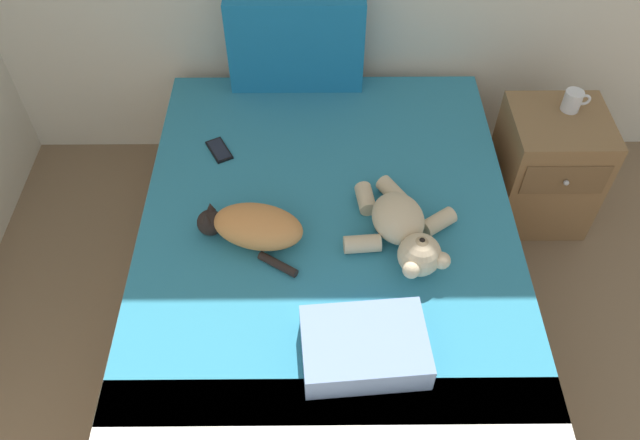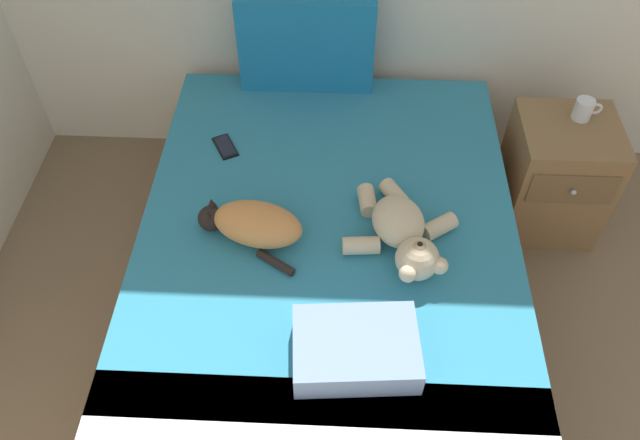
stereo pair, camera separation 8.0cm
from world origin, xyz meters
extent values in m
cube|color=olive|center=(1.57, 2.85, 0.15)|extent=(1.52, 1.94, 0.30)
cube|color=white|center=(1.57, 2.85, 0.40)|extent=(1.47, 1.88, 0.20)
cube|color=teal|center=(1.57, 2.90, 0.51)|extent=(1.45, 1.74, 0.02)
cube|color=silver|center=(1.57, 2.03, 0.51)|extent=(1.45, 0.31, 0.02)
cube|color=#1972AD|center=(1.44, 3.72, 0.75)|extent=(0.61, 0.13, 0.45)
ellipsoid|color=#D18447|center=(1.31, 2.76, 0.59)|extent=(0.37, 0.26, 0.15)
sphere|color=black|center=(1.13, 2.81, 0.57)|extent=(0.10, 0.10, 0.10)
cone|color=black|center=(1.12, 2.78, 0.63)|extent=(0.04, 0.04, 0.04)
cone|color=black|center=(1.14, 2.83, 0.63)|extent=(0.04, 0.04, 0.04)
cylinder|color=black|center=(1.39, 2.63, 0.54)|extent=(0.15, 0.11, 0.03)
ellipsoid|color=black|center=(1.23, 2.82, 0.54)|extent=(0.11, 0.08, 0.04)
ellipsoid|color=beige|center=(1.84, 2.80, 0.60)|extent=(0.26, 0.28, 0.16)
sphere|color=beige|center=(1.90, 2.62, 0.60)|extent=(0.16, 0.16, 0.16)
sphere|color=tan|center=(1.90, 2.62, 0.65)|extent=(0.06, 0.06, 0.06)
sphere|color=black|center=(1.90, 2.62, 0.68)|extent=(0.02, 0.02, 0.02)
sphere|color=beige|center=(1.97, 2.59, 0.61)|extent=(0.06, 0.06, 0.06)
sphere|color=beige|center=(1.86, 2.55, 0.61)|extent=(0.06, 0.06, 0.06)
cylinder|color=beige|center=(1.99, 2.82, 0.55)|extent=(0.15, 0.13, 0.07)
cylinder|color=beige|center=(1.83, 2.98, 0.55)|extent=(0.12, 0.14, 0.07)
cylinder|color=beige|center=(1.70, 2.71, 0.55)|extent=(0.14, 0.08, 0.07)
cylinder|color=beige|center=(1.72, 2.94, 0.55)|extent=(0.08, 0.13, 0.07)
cube|color=black|center=(1.11, 3.25, 0.52)|extent=(0.13, 0.16, 0.01)
cube|color=black|center=(1.11, 3.25, 0.53)|extent=(0.11, 0.14, 0.00)
cube|color=#728CB7|center=(1.68, 2.27, 0.57)|extent=(0.42, 0.31, 0.11)
cube|color=olive|center=(2.61, 3.37, 0.29)|extent=(0.43, 0.41, 0.59)
cube|color=brown|center=(2.61, 3.16, 0.42)|extent=(0.37, 0.01, 0.16)
sphere|color=#B2B2B7|center=(2.61, 3.15, 0.42)|extent=(0.02, 0.02, 0.02)
cylinder|color=silver|center=(2.65, 3.44, 0.63)|extent=(0.08, 0.08, 0.09)
torus|color=silver|center=(2.70, 3.44, 0.64)|extent=(0.06, 0.01, 0.06)
camera|label=1|loc=(1.53, 1.26, 2.36)|focal=35.22mm
camera|label=2|loc=(1.61, 1.26, 2.36)|focal=35.22mm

